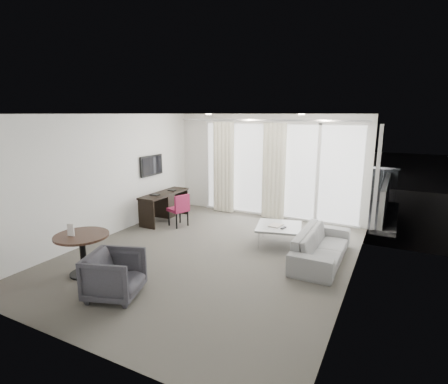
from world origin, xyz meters
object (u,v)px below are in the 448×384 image
at_px(sofa, 321,246).
at_px(round_table, 83,255).
at_px(desk, 165,207).
at_px(rattan_chair_a, 304,191).
at_px(coffee_table, 279,235).
at_px(tub_armchair, 115,275).
at_px(rattan_chair_b, 341,194).
at_px(desk_chair, 178,210).

bearing_deg(sofa, round_table, 124.96).
distance_m(desk, round_table, 3.12).
distance_m(round_table, rattan_chair_a, 6.48).
height_order(coffee_table, rattan_chair_a, rattan_chair_a).
relative_size(tub_armchair, rattan_chair_a, 0.88).
height_order(desk, tub_armchair, desk).
relative_size(desk, rattan_chair_b, 1.81).
bearing_deg(sofa, rattan_chair_a, 19.17).
xyz_separation_m(desk_chair, sofa, (3.44, -0.50, -0.11)).
bearing_deg(rattan_chair_a, round_table, -110.28).
relative_size(desk_chair, tub_armchair, 1.06).
bearing_deg(desk, coffee_table, -5.19).
height_order(round_table, sofa, round_table).
height_order(round_table, rattan_chair_b, rattan_chair_b).
distance_m(desk_chair, sofa, 3.48).
bearing_deg(sofa, desk, 80.00).
bearing_deg(sofa, rattan_chair_b, 4.13).
xyz_separation_m(tub_armchair, rattan_chair_b, (2.11, 6.47, 0.08)).
relative_size(round_table, sofa, 0.45).
bearing_deg(round_table, desk_chair, 91.60).
xyz_separation_m(desk, round_table, (0.62, -3.06, -0.00)).
relative_size(desk_chair, coffee_table, 0.89).
distance_m(round_table, rattan_chair_b, 6.90).
bearing_deg(desk_chair, sofa, 12.63).
bearing_deg(desk_chair, tub_armchair, -50.55).
bearing_deg(desk, desk_chair, -20.74).
bearing_deg(rattan_chair_a, coffee_table, -85.44).
bearing_deg(coffee_table, rattan_chair_b, 78.92).
relative_size(desk_chair, rattan_chair_a, 0.93).
xyz_separation_m(desk, rattan_chair_a, (2.67, 3.09, 0.07)).
bearing_deg(desk, tub_armchair, -64.46).
xyz_separation_m(round_table, sofa, (3.36, 2.35, -0.07)).
bearing_deg(desk, rattan_chair_b, 39.98).
bearing_deg(desk_chair, round_table, -67.56).
bearing_deg(rattan_chair_a, tub_armchair, -101.23).
height_order(desk, desk_chair, desk_chair).
relative_size(round_table, rattan_chair_b, 1.04).
relative_size(desk, rattan_chair_a, 1.77).
xyz_separation_m(desk, desk_chair, (0.54, -0.21, 0.04)).
distance_m(rattan_chair_a, rattan_chair_b, 1.04).
height_order(coffee_table, rattan_chair_b, rattan_chair_b).
bearing_deg(coffee_table, tub_armchair, -115.08).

